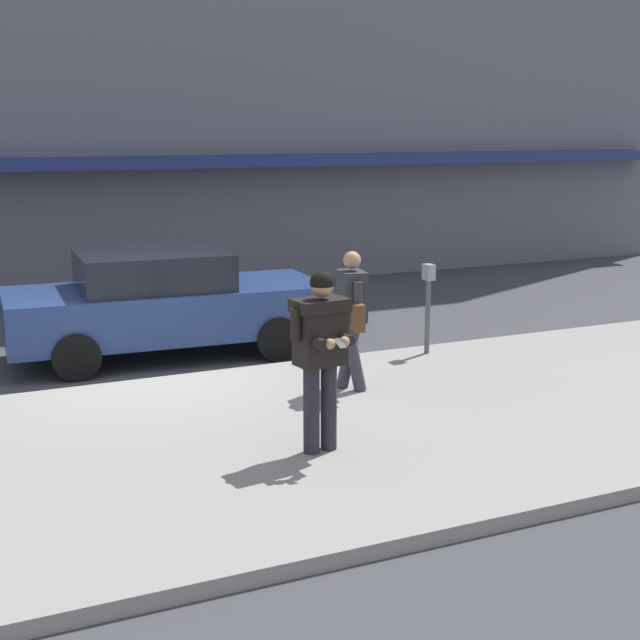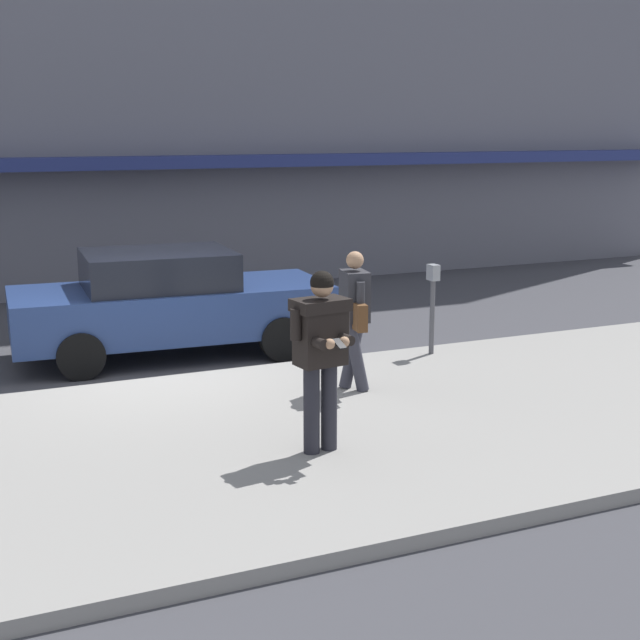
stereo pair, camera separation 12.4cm
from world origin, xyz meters
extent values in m
plane|color=#3D3D42|center=(0.00, 0.00, 0.00)|extent=(80.00, 80.00, 0.00)
cube|color=gray|center=(1.00, -2.85, 0.07)|extent=(32.00, 5.30, 0.14)
cube|color=silver|center=(1.00, 0.05, 0.00)|extent=(28.00, 0.12, 0.01)
cube|color=navy|center=(1.00, 6.15, 2.60)|extent=(26.60, 0.70, 0.24)
cube|color=navy|center=(0.59, 1.34, 0.67)|extent=(4.60, 2.09, 0.70)
cube|color=black|center=(0.41, 1.35, 1.28)|extent=(2.17, 1.76, 0.52)
cylinder|color=black|center=(2.04, 2.11, 0.32)|extent=(0.65, 0.26, 0.64)
cylinder|color=black|center=(1.93, 0.40, 0.32)|extent=(0.65, 0.26, 0.64)
cylinder|color=black|center=(-0.75, 2.28, 0.32)|extent=(0.65, 0.26, 0.64)
cylinder|color=black|center=(-0.85, 0.57, 0.32)|extent=(0.65, 0.26, 0.64)
cylinder|color=#23232B|center=(0.90, -3.47, 0.58)|extent=(0.16, 0.16, 0.88)
cylinder|color=#23232B|center=(0.70, -3.50, 0.58)|extent=(0.16, 0.16, 0.88)
cube|color=black|center=(0.80, -3.49, 1.34)|extent=(0.49, 0.36, 0.64)
cube|color=black|center=(0.80, -3.49, 1.61)|extent=(0.56, 0.40, 0.12)
cylinder|color=black|center=(1.07, -3.45, 1.45)|extent=(0.11, 0.11, 0.30)
cylinder|color=black|center=(0.97, -3.63, 1.30)|extent=(0.14, 0.31, 0.10)
sphere|color=tan|center=(0.92, -3.77, 1.30)|extent=(0.10, 0.10, 0.10)
cylinder|color=black|center=(0.53, -3.52, 1.45)|extent=(0.11, 0.11, 0.30)
cylinder|color=black|center=(0.67, -3.67, 1.30)|extent=(0.14, 0.31, 0.10)
sphere|color=tan|center=(0.76, -3.80, 1.30)|extent=(0.10, 0.10, 0.10)
cube|color=black|center=(0.84, -3.82, 1.30)|extent=(0.09, 0.15, 0.07)
sphere|color=tan|center=(0.80, -3.52, 1.80)|extent=(0.22, 0.22, 0.22)
sphere|color=black|center=(0.80, -3.52, 1.83)|extent=(0.23, 0.23, 0.23)
cylinder|color=#33333D|center=(2.05, -1.64, 0.57)|extent=(0.35, 0.20, 0.87)
cylinder|color=#33333D|center=(2.02, -1.81, 0.57)|extent=(0.35, 0.20, 0.87)
cube|color=#2D2D33|center=(2.03, -1.72, 1.30)|extent=(0.35, 0.46, 0.60)
cylinder|color=#2D2D33|center=(2.08, -1.48, 1.22)|extent=(0.10, 0.10, 0.58)
cylinder|color=#2D2D33|center=(1.99, -1.97, 1.22)|extent=(0.10, 0.10, 0.58)
sphere|color=tan|center=(2.03, -1.72, 1.73)|extent=(0.21, 0.21, 0.21)
cube|color=brown|center=(1.96, -2.02, 1.10)|extent=(0.16, 0.26, 0.32)
cylinder|color=#4C4C51|center=(3.80, -0.60, 0.67)|extent=(0.07, 0.07, 1.05)
cube|color=gray|center=(3.80, -0.60, 1.30)|extent=(0.12, 0.18, 0.22)
camera|label=1|loc=(-2.70, -11.04, 3.27)|focal=50.00mm
camera|label=2|loc=(-2.59, -11.09, 3.27)|focal=50.00mm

